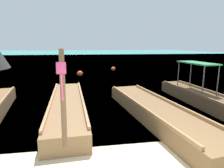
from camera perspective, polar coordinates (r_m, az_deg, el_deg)
name	(u,v)px	position (r m, az deg, el deg)	size (l,w,h in m)	color
sea_water	(85,54)	(64.91, -8.14, 8.79)	(120.00, 120.00, 0.00)	#2DB29E
longtail_boat_pink_ribbon	(67,106)	(8.21, -13.14, -6.30)	(1.69, 7.38, 2.68)	olive
longtail_boat_turquoise_ribbon	(155,112)	(7.47, 12.79, -8.05)	(2.26, 7.46, 2.58)	brown
longtail_boat_violet_ribbon	(206,99)	(9.68, 26.27, -4.12)	(1.33, 7.23, 2.89)	brown
mooring_buoy_near	(80,74)	(17.59, -9.54, 3.08)	(0.51, 0.51, 0.51)	#EA5119
mooring_buoy_far	(113,69)	(21.14, 0.38, 4.53)	(0.46, 0.46, 0.46)	#EA5119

